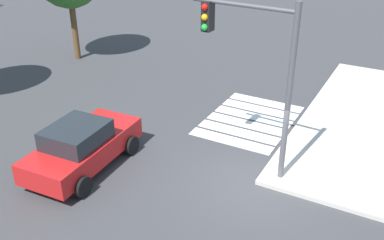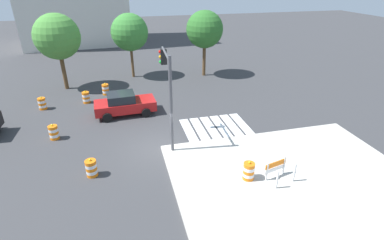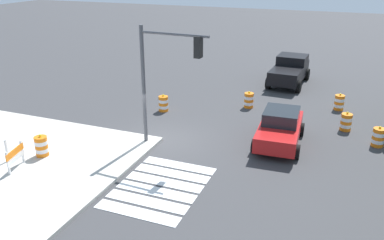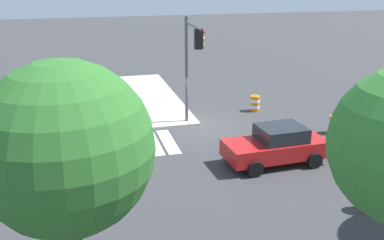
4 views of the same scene
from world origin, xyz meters
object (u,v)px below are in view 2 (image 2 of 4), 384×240
(sports_car, at_px, (124,104))
(traffic_barrel_on_sidewalk, at_px, (249,171))
(street_tree_streetside_far, at_px, (205,30))
(traffic_barrel_median_near, at_px, (42,104))
(traffic_barrel_far_curb, at_px, (86,97))
(construction_barricade, at_px, (278,169))
(traffic_barrel_median_far, at_px, (106,89))
(traffic_barrel_near_corner, at_px, (91,168))
(street_tree_streetside_mid, at_px, (130,32))
(street_tree_streetside_near, at_px, (57,37))
(traffic_barrel_crosswalk_end, at_px, (54,132))
(traffic_light_pole, at_px, (167,81))

(sports_car, xyz_separation_m, traffic_barrel_on_sidewalk, (5.52, -9.50, -0.21))
(traffic_barrel_on_sidewalk, relative_size, street_tree_streetside_far, 0.16)
(traffic_barrel_median_near, bearing_deg, traffic_barrel_far_curb, 8.80)
(traffic_barrel_on_sidewalk, relative_size, construction_barricade, 0.73)
(construction_barricade, bearing_deg, traffic_barrel_median_near, 136.48)
(traffic_barrel_median_near, relative_size, street_tree_streetside_far, 0.16)
(traffic_barrel_median_far, xyz_separation_m, construction_barricade, (8.28, -14.23, 0.27))
(traffic_barrel_near_corner, distance_m, traffic_barrel_median_near, 10.37)
(traffic_barrel_median_near, height_order, street_tree_streetside_mid, street_tree_streetside_mid)
(traffic_barrel_median_near, bearing_deg, street_tree_streetside_mid, 40.92)
(traffic_barrel_far_curb, relative_size, street_tree_streetside_far, 0.16)
(traffic_barrel_far_curb, bearing_deg, construction_barricade, -52.53)
(construction_barricade, height_order, street_tree_streetside_far, street_tree_streetside_far)
(street_tree_streetside_near, xyz_separation_m, street_tree_streetside_far, (12.99, 0.72, -0.06))
(construction_barricade, xyz_separation_m, street_tree_streetside_near, (-11.69, 16.59, 3.83))
(traffic_barrel_near_corner, xyz_separation_m, street_tree_streetside_mid, (3.25, 15.86, 3.87))
(traffic_barrel_median_near, bearing_deg, traffic_barrel_on_sidewalk, -46.01)
(construction_barricade, bearing_deg, street_tree_streetside_far, 85.70)
(traffic_barrel_median_far, distance_m, construction_barricade, 16.47)
(traffic_barrel_crosswalk_end, height_order, traffic_light_pole, traffic_light_pole)
(traffic_barrel_crosswalk_end, relative_size, traffic_barrel_median_far, 1.00)
(traffic_light_pole, bearing_deg, traffic_barrel_far_curb, 124.38)
(sports_car, bearing_deg, traffic_barrel_far_curb, 134.45)
(traffic_barrel_near_corner, height_order, traffic_barrel_median_far, same)
(traffic_barrel_far_curb, relative_size, street_tree_streetside_near, 0.16)
(traffic_barrel_far_curb, bearing_deg, traffic_barrel_near_corner, -85.06)
(construction_barricade, height_order, street_tree_streetside_mid, street_tree_streetside_mid)
(traffic_barrel_near_corner, relative_size, street_tree_streetside_mid, 0.17)
(sports_car, xyz_separation_m, street_tree_streetside_far, (8.20, 7.50, 3.68))
(traffic_barrel_crosswalk_end, relative_size, traffic_barrel_on_sidewalk, 1.00)
(sports_car, relative_size, traffic_barrel_median_far, 4.31)
(traffic_barrel_on_sidewalk, xyz_separation_m, construction_barricade, (1.38, -0.32, 0.12))
(traffic_barrel_median_near, distance_m, street_tree_streetside_near, 6.09)
(sports_car, bearing_deg, construction_barricade, -54.91)
(traffic_light_pole, bearing_deg, street_tree_streetside_far, 64.91)
(traffic_light_pole, distance_m, street_tree_streetside_far, 13.62)
(traffic_barrel_on_sidewalk, bearing_deg, traffic_barrel_crosswalk_end, 145.39)
(street_tree_streetside_far, bearing_deg, street_tree_streetside_near, -176.82)
(traffic_barrel_crosswalk_end, height_order, traffic_barrel_median_near, same)
(sports_car, xyz_separation_m, traffic_light_pole, (2.43, -4.83, 3.10))
(traffic_barrel_far_curb, height_order, street_tree_streetside_far, street_tree_streetside_far)
(traffic_light_pole, bearing_deg, traffic_barrel_near_corner, -152.61)
(street_tree_streetside_mid, xyz_separation_m, street_tree_streetside_far, (6.95, -1.24, 0.17))
(traffic_barrel_median_near, relative_size, street_tree_streetside_near, 0.16)
(traffic_barrel_crosswalk_end, bearing_deg, traffic_barrel_near_corner, -61.48)
(traffic_barrel_crosswalk_end, distance_m, traffic_barrel_median_far, 7.67)
(traffic_barrel_near_corner, height_order, traffic_light_pole, traffic_light_pole)
(construction_barricade, bearing_deg, sports_car, 125.09)
(street_tree_streetside_near, bearing_deg, traffic_barrel_median_far, -34.76)
(traffic_barrel_crosswalk_end, xyz_separation_m, traffic_barrel_median_far, (3.06, 7.04, 0.00))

